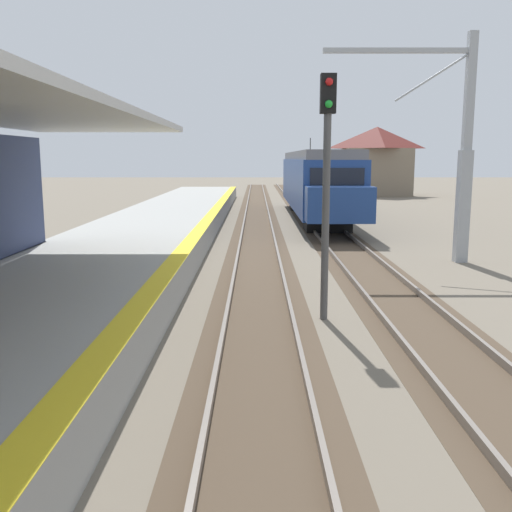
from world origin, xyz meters
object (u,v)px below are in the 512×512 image
catenary_pylon_far_side (460,155)px  distant_trackside_house (379,160)px  rail_signal_post (330,172)px  approaching_train (319,181)px

catenary_pylon_far_side → distant_trackside_house: catenary_pylon_far_side is taller
rail_signal_post → catenary_pylon_far_side: size_ratio=0.69×
rail_signal_post → catenary_pylon_far_side: bearing=53.9°
catenary_pylon_far_side → distant_trackside_house: 36.05m
catenary_pylon_far_side → distant_trackside_house: bearing=82.5°
rail_signal_post → distant_trackside_house: distant_trackside_house is taller
catenary_pylon_far_side → distant_trackside_house: (4.71, 35.74, -0.27)m
catenary_pylon_far_side → approaching_train: bearing=102.7°
approaching_train → catenary_pylon_far_side: 14.53m
approaching_train → distant_trackside_house: bearing=70.0°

